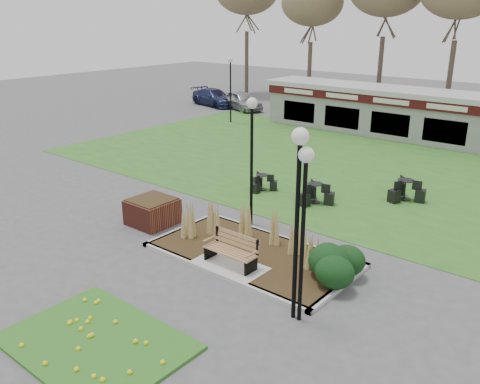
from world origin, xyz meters
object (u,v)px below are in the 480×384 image
Objects in this scene: car_black at (358,105)px; bistro_set_c at (405,193)px; park_bench at (232,249)px; bistro_set_b at (315,196)px; car_silver at (241,100)px; lamp_post_near_right at (304,198)px; lamp_post_far_left at (230,75)px; brick_planter at (152,211)px; bistro_set_a at (262,185)px; lamp_post_mid_left at (252,134)px; food_pavilion at (454,119)px; lamp_post_near_left at (298,184)px; car_blue at (214,97)px.

bistro_set_c is at bearing -167.51° from car_black.
park_bench is 1.16× the size of bistro_set_b.
car_silver is at bearing 128.65° from park_bench.
bistro_set_b is (-4.05, 7.34, -2.93)m from lamp_post_near_right.
lamp_post_far_left reaches higher than park_bench.
bistro_set_b is at bearing 58.44° from brick_planter.
bistro_set_a is at bearing -152.50° from bistro_set_c.
lamp_post_mid_left is at bearing 139.37° from lamp_post_near_right.
lamp_post_near_left is (2.88, -20.76, 2.04)m from food_pavilion.
park_bench is at bearing -122.08° from car_silver.
brick_planter is 23.83m from car_black.
lamp_post_mid_left is at bearing 138.29° from lamp_post_near_left.
lamp_post_near_left is 1.03× the size of car_blue.
lamp_post_near_left is at bearing -82.12° from food_pavilion.
car_blue is at bearing 135.98° from lamp_post_near_right.
lamp_post_mid_left is 7.43m from bistro_set_c.
lamp_post_far_left is 2.87× the size of bistro_set_c.
car_black reaches higher than bistro_set_c.
bistro_set_b is at bearing 118.90° from lamp_post_near_right.
bistro_set_b is (0.61, 3.34, -3.03)m from lamp_post_mid_left.
bistro_set_c is 0.33× the size of car_black.
lamp_post_near_right is 31.47m from car_blue.
brick_planter is at bearing -103.06° from food_pavilion.
park_bench is 9.06m from bistro_set_c.
bistro_set_b is at bearing 2.07° from bistro_set_a.
lamp_post_far_left reaches higher than bistro_set_a.
lamp_post_near_left is at bearing -180.00° from lamp_post_near_right.
lamp_post_far_left is 7.48m from car_blue.
car_silver is 0.90× the size of car_black.
food_pavilion is at bearing 76.94° from brick_planter.
park_bench is 6.37m from bistro_set_b.
car_silver is at bearing 131.77° from lamp_post_near_left.
lamp_post_far_left is at bearing 142.18° from bistro_set_b.
lamp_post_far_left reaches higher than bistro_set_b.
lamp_post_near_left is 31.37m from car_blue.
lamp_post_mid_left is 25.38m from car_blue.
food_pavilion is at bearing 75.20° from bistro_set_a.
bistro_set_c is (1.64, 8.91, -0.29)m from park_bench.
lamp_post_near_left reaches higher than food_pavilion.
lamp_post_near_right reaches higher than car_black.
car_silver is (-14.98, 17.80, -2.59)m from lamp_post_mid_left.
park_bench is 4.23m from lamp_post_near_left.
food_pavilion is 13.52m from bistro_set_b.
lamp_post_near_left is 1.12× the size of car_silver.
lamp_post_near_right is at bearing 0.00° from lamp_post_near_left.
brick_planter is 0.35× the size of car_silver.
lamp_post_mid_left is at bearing -120.64° from car_silver.
lamp_post_near_right is 10.47m from bistro_set_c.
lamp_post_mid_left is (2.79, 2.20, 2.84)m from brick_planter.
lamp_post_far_left is 0.93× the size of car_black.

